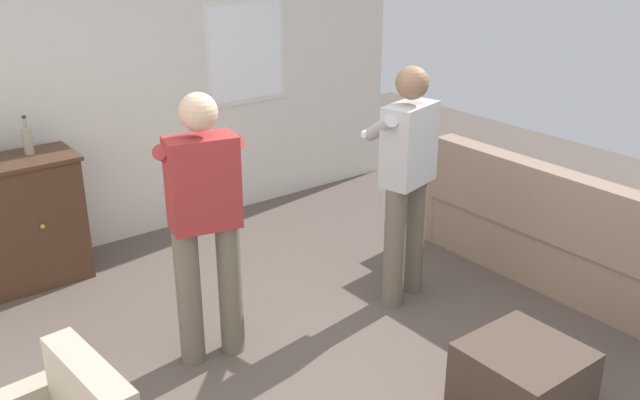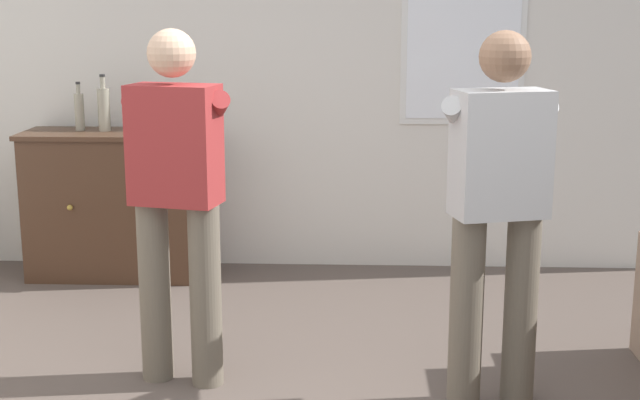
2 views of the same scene
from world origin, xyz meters
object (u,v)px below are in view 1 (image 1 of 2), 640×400
object	(u,v)px
sideboard_cabinet	(1,227)
person_standing_left	(204,217)
ottoman	(522,378)
couch	(563,242)
person_standing_right	(406,175)
bottle_liquor_amber	(27,140)

from	to	relation	value
sideboard_cabinet	person_standing_left	world-z (taller)	person_standing_left
sideboard_cabinet	ottoman	distance (m)	3.70
ottoman	person_standing_left	world-z (taller)	person_standing_left
sideboard_cabinet	person_standing_left	distance (m)	1.89
ottoman	couch	bearing A→B (deg)	27.78
couch	ottoman	xyz separation A→B (m)	(-1.41, -0.74, -0.15)
sideboard_cabinet	person_standing_right	bearing A→B (deg)	-39.97
person_standing_left	person_standing_right	world-z (taller)	same
bottle_liquor_amber	person_standing_left	bearing A→B (deg)	-74.52
sideboard_cabinet	person_standing_right	world-z (taller)	person_standing_right
person_standing_right	ottoman	bearing A→B (deg)	-104.42
person_standing_right	couch	bearing A→B (deg)	-28.96
bottle_liquor_amber	sideboard_cabinet	bearing A→B (deg)	-168.88
bottle_liquor_amber	ottoman	bearing A→B (deg)	-63.98
person_standing_left	ottoman	bearing A→B (deg)	-53.95
sideboard_cabinet	bottle_liquor_amber	distance (m)	0.66
person_standing_left	person_standing_right	distance (m)	1.46
person_standing_left	bottle_liquor_amber	bearing A→B (deg)	105.48
bottle_liquor_amber	ottoman	distance (m)	3.71
bottle_liquor_amber	person_standing_right	bearing A→B (deg)	-44.82
sideboard_cabinet	ottoman	xyz separation A→B (m)	(1.87, -3.18, -0.30)
couch	sideboard_cabinet	xyz separation A→B (m)	(-3.28, 2.44, 0.14)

